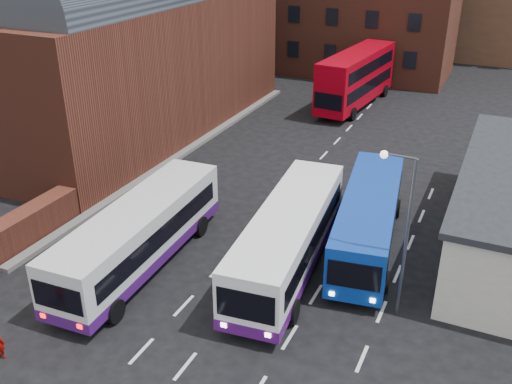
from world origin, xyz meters
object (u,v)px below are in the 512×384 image
at_px(bus_red_double, 356,78).
at_px(street_lamp, 402,222).
at_px(bus_white_outbound, 139,232).
at_px(bus_white_inbound, 289,235).
at_px(bus_blue, 369,217).

xyz_separation_m(bus_red_double, street_lamp, (9.64, -28.18, 1.83)).
distance_m(bus_white_outbound, bus_red_double, 29.72).
height_order(bus_white_inbound, bus_red_double, bus_red_double).
distance_m(bus_blue, bus_red_double, 24.62).
distance_m(bus_white_outbound, bus_white_inbound, 7.10).
bearing_deg(bus_white_inbound, bus_blue, -135.52).
bearing_deg(bus_blue, street_lamp, 108.35).
height_order(bus_blue, street_lamp, street_lamp).
relative_size(bus_white_outbound, bus_white_inbound, 0.98).
relative_size(bus_red_double, street_lamp, 1.68).
xyz_separation_m(bus_blue, street_lamp, (2.35, -4.68, 2.60)).
relative_size(bus_white_outbound, bus_red_double, 0.96).
xyz_separation_m(bus_white_outbound, bus_red_double, (2.22, 29.63, 0.69)).
xyz_separation_m(bus_white_inbound, bus_red_double, (-4.37, 27.01, 0.66)).
distance_m(bus_blue, street_lamp, 5.84).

